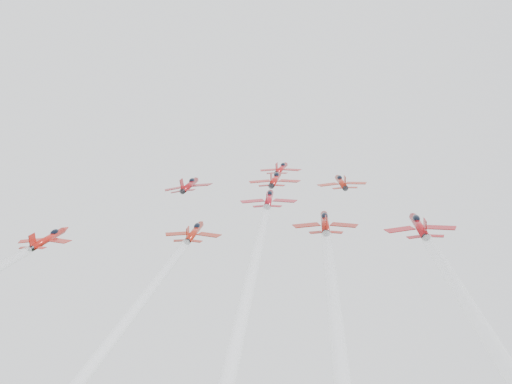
# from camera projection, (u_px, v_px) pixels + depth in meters

# --- Properties ---
(jet_lead) EXTENTS (9.06, 11.34, 8.05)m
(jet_lead) POSITION_uv_depth(u_px,v_px,m) (281.00, 168.00, 138.99)
(jet_lead) COLOR #AD1013
(jet_row2_left) EXTENTS (9.86, 12.35, 8.77)m
(jet_row2_left) POSITION_uv_depth(u_px,v_px,m) (190.00, 185.00, 127.66)
(jet_row2_left) COLOR maroon
(jet_row2_center) EXTENTS (10.31, 12.92, 9.17)m
(jet_row2_center) POSITION_uv_depth(u_px,v_px,m) (275.00, 179.00, 127.99)
(jet_row2_center) COLOR #AD1210
(jet_row2_right) EXTENTS (9.38, 11.74, 8.34)m
(jet_row2_right) POSITION_uv_depth(u_px,v_px,m) (341.00, 182.00, 121.82)
(jet_row2_right) COLOR #AC2110
(jet_center) EXTENTS (9.91, 89.84, 61.60)m
(jet_center) POSITION_uv_depth(u_px,v_px,m) (237.00, 310.00, 65.39)
(jet_center) COLOR #AA101D
(jet_rear_left) EXTENTS (8.37, 75.90, 52.04)m
(jet_rear_left) POSITION_uv_depth(u_px,v_px,m) (109.00, 367.00, 55.00)
(jet_rear_left) COLOR #A01F0F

